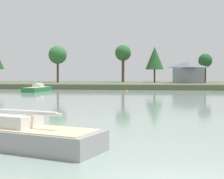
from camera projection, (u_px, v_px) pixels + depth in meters
far_shore_bank at (164, 84)px, 100.73m from camera, size 189.71×56.44×1.16m
sailboat_green at (37, 90)px, 66.53m from camera, size 2.80×9.30×12.51m
sailboat_grey at (8, 140)px, 14.86m from camera, size 9.21×4.86×12.34m
mooring_buoy_orange at (127, 91)px, 69.17m from camera, size 0.38×0.38×0.43m
shore_tree_right at (58, 55)px, 96.08m from camera, size 5.23×5.23×10.61m
shore_tree_center at (123, 54)px, 102.25m from camera, size 4.89×4.89×11.41m
shore_tree_right_mid at (155, 58)px, 101.08m from camera, size 5.55×5.55×10.71m
shore_tree_left at (205, 61)px, 95.13m from camera, size 3.90×3.90×8.27m
cottage_hillside at (188, 72)px, 90.66m from camera, size 8.43×9.67×5.84m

